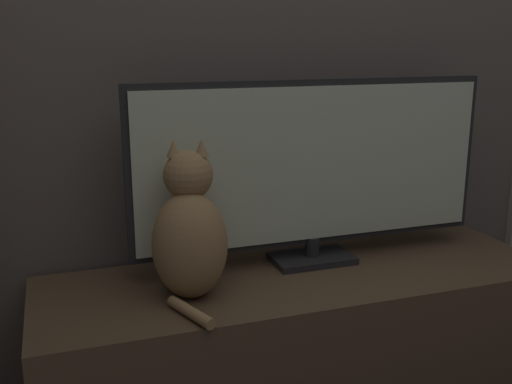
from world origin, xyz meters
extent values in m
cube|color=#60564C|center=(0.00, 1.22, 1.30)|extent=(4.80, 0.05, 2.60)
cube|color=brown|center=(0.00, 0.94, 0.27)|extent=(1.49, 0.47, 0.53)
cube|color=black|center=(0.07, 1.03, 0.54)|extent=(0.24, 0.15, 0.02)
cylinder|color=black|center=(0.07, 1.03, 0.58)|extent=(0.04, 0.04, 0.06)
cube|color=black|center=(0.07, 1.04, 0.84)|extent=(1.09, 0.02, 0.49)
cube|color=beige|center=(0.07, 1.02, 0.84)|extent=(1.06, 0.01, 0.45)
ellipsoid|color=#997547|center=(-0.33, 0.90, 0.68)|extent=(0.23, 0.22, 0.28)
ellipsoid|color=black|center=(-0.32, 0.96, 0.66)|extent=(0.12, 0.08, 0.16)
sphere|color=#997547|center=(-0.32, 0.93, 0.85)|extent=(0.15, 0.15, 0.13)
cone|color=#997547|center=(-0.36, 0.94, 0.92)|extent=(0.04, 0.04, 0.04)
cone|color=#997547|center=(-0.29, 0.92, 0.92)|extent=(0.04, 0.04, 0.04)
cylinder|color=#997547|center=(-0.36, 0.78, 0.55)|extent=(0.09, 0.17, 0.03)
camera|label=1|loc=(-0.65, -0.53, 1.19)|focal=42.00mm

